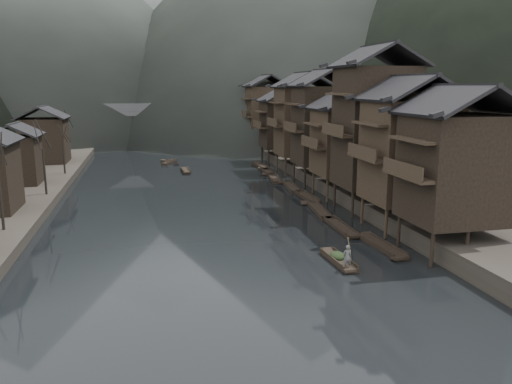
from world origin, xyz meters
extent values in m
plane|color=black|center=(0.00, 0.00, 0.00)|extent=(300.00, 300.00, 0.00)
cube|color=#2D2823|center=(35.00, 40.00, 0.90)|extent=(40.00, 200.00, 1.80)
cylinder|color=black|center=(14.20, -10.40, 1.30)|extent=(0.30, 0.30, 2.90)
cylinder|color=black|center=(14.20, -5.60, 1.30)|extent=(0.30, 0.30, 2.90)
cylinder|color=black|center=(16.95, -10.40, 1.30)|extent=(0.30, 0.30, 2.90)
cylinder|color=black|center=(16.95, -5.60, 1.30)|extent=(0.30, 0.30, 2.90)
cube|color=black|center=(17.30, -8.00, 6.59)|extent=(7.00, 6.00, 7.97)
cube|color=black|center=(13.30, -8.00, 6.19)|extent=(1.20, 5.70, 0.25)
cylinder|color=black|center=(14.20, -3.40, 1.30)|extent=(0.30, 0.30, 2.90)
cylinder|color=black|center=(14.20, 1.40, 1.30)|extent=(0.30, 0.30, 2.90)
cylinder|color=black|center=(16.95, -3.40, 1.30)|extent=(0.30, 0.30, 2.90)
cylinder|color=black|center=(16.95, 1.40, 1.30)|extent=(0.30, 0.30, 2.90)
cube|color=black|center=(17.30, -1.00, 7.00)|extent=(7.00, 6.00, 8.80)
cube|color=black|center=(13.30, -1.00, 6.56)|extent=(1.20, 5.70, 0.25)
cylinder|color=black|center=(14.20, 3.60, 1.30)|extent=(0.30, 0.30, 2.90)
cylinder|color=black|center=(14.20, 8.40, 1.30)|extent=(0.30, 0.30, 2.90)
cylinder|color=black|center=(16.95, 3.60, 1.30)|extent=(0.30, 0.30, 2.90)
cylinder|color=black|center=(16.95, 8.40, 1.30)|extent=(0.30, 0.30, 2.90)
cube|color=black|center=(17.30, 6.00, 8.53)|extent=(7.00, 6.00, 11.85)
cube|color=black|center=(13.30, 6.00, 7.93)|extent=(1.20, 5.70, 0.25)
cylinder|color=black|center=(14.20, 10.60, 1.30)|extent=(0.30, 0.30, 2.90)
cylinder|color=black|center=(14.20, 15.40, 1.30)|extent=(0.30, 0.30, 2.90)
cylinder|color=black|center=(16.95, 10.60, 1.30)|extent=(0.30, 0.30, 2.90)
cylinder|color=black|center=(16.95, 15.40, 1.30)|extent=(0.30, 0.30, 2.90)
cube|color=black|center=(17.30, 13.00, 6.32)|extent=(7.00, 6.00, 7.44)
cube|color=black|center=(13.30, 13.00, 5.95)|extent=(1.20, 5.70, 0.25)
cylinder|color=black|center=(14.20, 18.60, 1.30)|extent=(0.30, 0.30, 2.90)
cylinder|color=black|center=(14.20, 23.40, 1.30)|extent=(0.30, 0.30, 2.90)
cylinder|color=black|center=(16.95, 18.60, 1.30)|extent=(0.30, 0.30, 2.90)
cylinder|color=black|center=(16.95, 23.40, 1.30)|extent=(0.30, 0.30, 2.90)
cube|color=black|center=(17.30, 21.00, 7.58)|extent=(7.00, 6.00, 9.97)
cube|color=black|center=(13.30, 21.00, 7.08)|extent=(1.20, 5.70, 0.25)
cylinder|color=black|center=(14.20, 27.60, 1.30)|extent=(0.30, 0.30, 2.90)
cylinder|color=black|center=(14.20, 32.40, 1.30)|extent=(0.30, 0.30, 2.90)
cylinder|color=black|center=(16.95, 27.60, 1.30)|extent=(0.30, 0.30, 2.90)
cylinder|color=black|center=(16.95, 32.40, 1.30)|extent=(0.30, 0.30, 2.90)
cube|color=black|center=(17.30, 30.00, 7.51)|extent=(7.00, 6.00, 9.82)
cube|color=black|center=(13.30, 30.00, 7.02)|extent=(1.20, 5.70, 0.25)
cylinder|color=black|center=(14.20, 37.60, 1.30)|extent=(0.30, 0.30, 2.90)
cylinder|color=black|center=(14.20, 42.40, 1.30)|extent=(0.30, 0.30, 2.90)
cylinder|color=black|center=(16.95, 37.60, 1.30)|extent=(0.30, 0.30, 2.90)
cylinder|color=black|center=(16.95, 42.40, 1.30)|extent=(0.30, 0.30, 2.90)
cube|color=black|center=(17.30, 40.00, 6.38)|extent=(7.00, 6.00, 7.56)
cube|color=black|center=(13.30, 40.00, 6.00)|extent=(1.20, 5.70, 0.25)
cylinder|color=black|center=(14.20, 49.60, 1.30)|extent=(0.30, 0.30, 2.90)
cylinder|color=black|center=(14.20, 54.40, 1.30)|extent=(0.30, 0.30, 2.90)
cylinder|color=black|center=(16.95, 49.60, 1.30)|extent=(0.30, 0.30, 2.90)
cylinder|color=black|center=(16.95, 54.40, 1.30)|extent=(0.30, 0.30, 2.90)
cube|color=black|center=(17.30, 52.00, 7.55)|extent=(7.00, 6.00, 9.90)
cube|color=black|center=(13.30, 52.00, 7.06)|extent=(1.20, 5.70, 0.25)
cube|color=black|center=(-20.50, 24.00, 4.10)|extent=(5.00, 5.00, 5.80)
cube|color=black|center=(-20.50, 42.00, 4.60)|extent=(6.50, 6.50, 6.80)
cylinder|color=black|center=(-17.00, 2.89, 3.86)|extent=(0.24, 0.24, 5.32)
cylinder|color=black|center=(-17.00, 16.86, 3.72)|extent=(0.24, 0.24, 5.04)
cylinder|color=black|center=(-17.00, 30.52, 3.35)|extent=(0.24, 0.24, 4.30)
cylinder|color=black|center=(-17.00, 46.92, 3.68)|extent=(0.24, 0.24, 4.96)
cube|color=black|center=(12.66, -5.78, 0.15)|extent=(1.49, 6.32, 0.30)
cube|color=black|center=(12.66, -5.78, 0.33)|extent=(1.53, 6.20, 0.10)
cube|color=black|center=(12.85, -2.78, 0.29)|extent=(0.98, 0.83, 0.33)
cube|color=black|center=(12.48, -8.78, 0.29)|extent=(0.98, 0.83, 0.33)
cube|color=black|center=(11.50, 0.25, 0.15)|extent=(1.22, 6.76, 0.30)
cube|color=black|center=(11.50, 0.25, 0.33)|extent=(1.27, 6.62, 0.10)
cube|color=black|center=(11.45, 3.48, 0.29)|extent=(0.95, 0.84, 0.34)
cube|color=black|center=(11.56, -2.99, 0.29)|extent=(0.95, 0.84, 0.34)
cube|color=black|center=(11.70, 6.19, 0.15)|extent=(1.85, 7.24, 0.30)
cube|color=black|center=(11.70, 6.19, 0.33)|extent=(1.88, 7.10, 0.10)
cube|color=black|center=(11.34, 9.61, 0.29)|extent=(1.02, 0.97, 0.35)
cube|color=black|center=(12.06, 2.77, 0.29)|extent=(1.02, 0.97, 0.35)
cube|color=black|center=(12.50, 12.78, 0.15)|extent=(1.31, 6.62, 0.30)
cube|color=black|center=(12.50, 12.78, 0.33)|extent=(1.36, 6.49, 0.10)
cube|color=black|center=(12.60, 15.94, 0.29)|extent=(0.96, 0.84, 0.34)
cube|color=black|center=(12.40, 9.62, 0.29)|extent=(0.96, 0.84, 0.34)
cube|color=black|center=(12.37, 18.54, 0.15)|extent=(1.76, 6.77, 0.30)
cube|color=black|center=(12.37, 18.54, 0.33)|extent=(1.80, 6.64, 0.10)
cube|color=black|center=(12.05, 21.74, 0.29)|extent=(1.01, 0.91, 0.34)
cube|color=black|center=(12.69, 15.35, 0.29)|extent=(1.01, 0.91, 0.34)
cube|color=black|center=(11.83, 25.04, 0.15)|extent=(1.98, 6.53, 0.30)
cube|color=black|center=(11.83, 25.04, 0.33)|extent=(2.01, 6.41, 0.10)
cube|color=black|center=(11.40, 28.10, 0.29)|extent=(1.04, 0.91, 0.34)
cube|color=black|center=(12.26, 21.98, 0.29)|extent=(1.04, 0.91, 0.34)
cube|color=black|center=(12.19, 30.44, 0.15)|extent=(1.61, 6.17, 0.30)
cube|color=black|center=(12.19, 30.44, 0.33)|extent=(1.66, 6.05, 0.10)
cube|color=black|center=(11.94, 33.36, 0.29)|extent=(1.00, 0.83, 0.33)
cube|color=black|center=(12.43, 27.52, 0.29)|extent=(1.00, 0.83, 0.33)
cube|color=black|center=(12.40, 35.36, 0.15)|extent=(1.53, 7.40, 0.30)
cube|color=black|center=(12.40, 35.36, 0.33)|extent=(1.58, 7.26, 0.10)
cube|color=black|center=(12.61, 38.89, 0.29)|extent=(0.99, 0.95, 0.36)
cube|color=black|center=(12.19, 31.84, 0.29)|extent=(0.99, 0.95, 0.36)
cube|color=black|center=(0.42, 33.91, 0.15)|extent=(1.19, 4.70, 0.30)
cube|color=black|center=(0.42, 33.91, 0.33)|extent=(1.24, 4.61, 0.10)
cube|color=black|center=(0.51, 36.15, 0.29)|extent=(0.87, 0.62, 0.29)
cube|color=black|center=(0.33, 31.68, 0.29)|extent=(0.87, 0.62, 0.29)
cube|color=black|center=(-1.50, 43.16, 0.15)|extent=(2.92, 4.89, 0.30)
cube|color=black|center=(-1.50, 43.16, 0.33)|extent=(2.92, 4.82, 0.10)
cube|color=black|center=(-2.46, 45.31, 0.29)|extent=(1.03, 0.91, 0.30)
cube|color=black|center=(-0.54, 41.01, 0.29)|extent=(1.03, 0.91, 0.30)
cube|color=#4C4C4F|center=(0.00, 72.00, 7.20)|extent=(40.00, 6.00, 1.60)
cube|color=#4C4C4F|center=(0.00, 69.30, 8.50)|extent=(40.00, 0.50, 1.00)
cube|color=#4C4C4F|center=(0.00, 74.70, 8.50)|extent=(40.00, 0.50, 1.00)
cube|color=#4C4C4F|center=(-14.00, 72.00, 3.20)|extent=(3.20, 6.00, 6.40)
cube|color=#4C4C4F|center=(-4.50, 72.00, 3.20)|extent=(3.20, 6.00, 6.40)
cube|color=#4C4C4F|center=(4.50, 72.00, 3.20)|extent=(3.20, 6.00, 6.40)
cube|color=#4C4C4F|center=(14.00, 72.00, 3.20)|extent=(3.20, 6.00, 6.40)
cube|color=black|center=(8.09, -8.14, 0.15)|extent=(1.21, 4.70, 0.30)
cube|color=black|center=(8.09, -8.14, 0.33)|extent=(1.25, 4.61, 0.10)
cube|color=black|center=(8.18, -5.91, 0.29)|extent=(0.88, 0.62, 0.29)
cube|color=black|center=(7.99, -10.38, 0.29)|extent=(0.88, 0.62, 0.29)
ellipsoid|color=black|center=(8.10, -7.91, 0.77)|extent=(1.11, 1.46, 0.67)
imported|color=#5B5B5D|center=(8.01, -9.91, 1.29)|extent=(0.64, 0.44, 1.70)
cylinder|color=#8C7A51|center=(8.21, -9.91, 3.67)|extent=(1.51, 2.41, 3.06)
camera|label=1|loc=(-5.25, -40.52, 12.60)|focal=35.00mm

